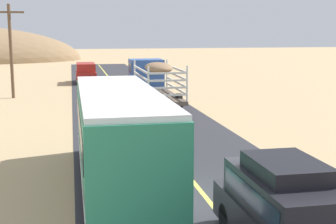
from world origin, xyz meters
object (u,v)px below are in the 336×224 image
bus (119,135)px  livestock_truck (151,77)px  suv_near (284,209)px  car_far (86,72)px  power_pole_mid (11,48)px

bus → livestock_truck: bearing=77.6°
suv_near → car_far: 38.19m
suv_near → car_far: bearing=94.9°
bus → power_pole_mid: power_pole_mid is taller
livestock_truck → power_pole_mid: bearing=160.2°
suv_near → bus: bus is taller
bus → power_pole_mid: 23.48m
livestock_truck → bus: 19.46m
car_far → power_pole_mid: (-5.80, -9.62, 2.72)m
suv_near → bus: bearing=118.6°
bus → power_pole_mid: size_ratio=1.42×
suv_near → car_far: (-3.27, 38.05, -0.06)m
suv_near → power_pole_mid: power_pole_mid is taller
suv_near → livestock_truck: 24.83m
bus → car_far: bus is taller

